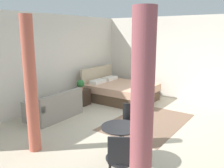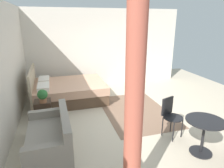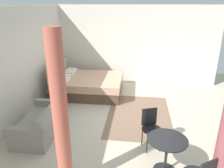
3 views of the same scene
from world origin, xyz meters
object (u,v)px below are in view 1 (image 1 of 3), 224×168
(potted_plant, at_px, (81,84))
(cafe_chair_near_couch, at_px, (120,156))
(cafe_chair_near_window, at_px, (130,120))
(balcony_table, at_px, (121,137))
(couch, at_px, (55,109))
(bed, at_px, (120,91))
(nightstand, at_px, (82,97))

(potted_plant, height_order, cafe_chair_near_couch, cafe_chair_near_couch)
(potted_plant, xyz_separation_m, cafe_chair_near_window, (-1.39, -2.65, -0.18))
(balcony_table, bearing_deg, cafe_chair_near_couch, -147.33)
(couch, distance_m, potted_plant, 1.32)
(bed, xyz_separation_m, cafe_chair_near_window, (-2.68, -1.99, 0.21))
(bed, xyz_separation_m, cafe_chair_near_couch, (-4.07, -2.67, 0.25))
(balcony_table, height_order, cafe_chair_near_window, cafe_chair_near_window)
(potted_plant, distance_m, cafe_chair_near_window, 3.00)
(bed, height_order, balcony_table, bed)
(bed, height_order, cafe_chair_near_couch, bed)
(bed, xyz_separation_m, nightstand, (-1.19, 0.69, -0.05))
(potted_plant, bearing_deg, bed, -27.26)
(bed, xyz_separation_m, balcony_table, (-3.41, -2.25, 0.18))
(cafe_chair_near_window, relative_size, cafe_chair_near_couch, 0.95)
(nightstand, bearing_deg, bed, -30.27)
(cafe_chair_near_couch, bearing_deg, bed, 33.25)
(balcony_table, bearing_deg, potted_plant, 53.92)
(bed, bearing_deg, cafe_chair_near_window, -143.43)
(nightstand, height_order, cafe_chair_near_couch, cafe_chair_near_couch)
(nightstand, height_order, cafe_chair_near_window, cafe_chair_near_window)
(bed, relative_size, nightstand, 4.22)
(couch, height_order, balcony_table, couch)
(bed, distance_m, balcony_table, 4.09)
(couch, distance_m, cafe_chair_near_window, 2.51)
(couch, xyz_separation_m, nightstand, (1.33, 0.19, -0.00))
(cafe_chair_near_window, bearing_deg, nightstand, 60.96)
(bed, xyz_separation_m, potted_plant, (-1.29, 0.66, 0.39))
(potted_plant, bearing_deg, balcony_table, -126.08)
(potted_plant, height_order, cafe_chair_near_window, cafe_chair_near_window)
(nightstand, distance_m, potted_plant, 0.45)
(nightstand, distance_m, cafe_chair_near_window, 3.08)
(couch, relative_size, cafe_chair_near_couch, 1.68)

